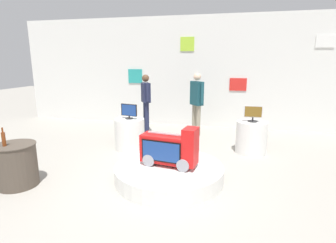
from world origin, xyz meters
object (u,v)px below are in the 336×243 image
(main_display_pedestal, at_px, (169,173))
(display_pedestal_center_rear, at_px, (251,137))
(shopper_browsing_near_truck, at_px, (197,99))
(novelty_firetruck_tv, at_px, (170,150))
(tv_on_left_rear, at_px, (129,111))
(tv_on_center_rear, at_px, (253,113))
(side_table_round, at_px, (16,165))
(display_pedestal_left_rear, at_px, (130,134))
(bottle_on_side_table, at_px, (4,139))
(shopper_browsing_rear, at_px, (146,99))

(main_display_pedestal, distance_m, display_pedestal_center_rear, 2.34)
(main_display_pedestal, height_order, shopper_browsing_near_truck, shopper_browsing_near_truck)
(novelty_firetruck_tv, height_order, tv_on_left_rear, tv_on_left_rear)
(tv_on_left_rear, bearing_deg, display_pedestal_center_rear, 7.32)
(novelty_firetruck_tv, bearing_deg, display_pedestal_center_rear, 50.89)
(display_pedestal_center_rear, xyz_separation_m, tv_on_center_rear, (0.00, -0.00, 0.55))
(display_pedestal_center_rear, height_order, side_table_round, display_pedestal_center_rear)
(display_pedestal_left_rear, bearing_deg, tv_on_left_rear, -76.98)
(display_pedestal_center_rear, relative_size, side_table_round, 1.01)
(display_pedestal_left_rear, height_order, display_pedestal_center_rear, same)
(main_display_pedestal, bearing_deg, display_pedestal_left_rear, 131.51)
(main_display_pedestal, distance_m, tv_on_center_rear, 2.45)
(display_pedestal_center_rear, xyz_separation_m, side_table_round, (-3.89, -2.57, 0.00))
(main_display_pedestal, height_order, tv_on_center_rear, tv_on_center_rear)
(side_table_round, distance_m, bottle_on_side_table, 0.49)
(tv_on_left_rear, height_order, display_pedestal_center_rear, tv_on_left_rear)
(display_pedestal_center_rear, bearing_deg, side_table_round, -146.61)
(display_pedestal_center_rear, relative_size, shopper_browsing_rear, 0.43)
(display_pedestal_center_rear, bearing_deg, shopper_browsing_rear, 159.38)
(tv_on_left_rear, bearing_deg, bottle_on_side_table, -117.49)
(side_table_round, bearing_deg, display_pedestal_center_rear, 33.39)
(display_pedestal_center_rear, xyz_separation_m, bottle_on_side_table, (-3.96, -2.67, 0.48))
(tv_on_center_rear, distance_m, bottle_on_side_table, 4.78)
(bottle_on_side_table, height_order, shopper_browsing_rear, shopper_browsing_rear)
(display_pedestal_left_rear, distance_m, shopper_browsing_near_truck, 2.18)
(display_pedestal_center_rear, bearing_deg, shopper_browsing_near_truck, 138.97)
(main_display_pedestal, height_order, shopper_browsing_rear, shopper_browsing_rear)
(display_pedestal_left_rear, bearing_deg, display_pedestal_center_rear, 7.24)
(bottle_on_side_table, bearing_deg, main_display_pedestal, 19.44)
(shopper_browsing_near_truck, bearing_deg, shopper_browsing_rear, -173.48)
(tv_on_center_rear, bearing_deg, display_pedestal_left_rear, -172.84)
(display_pedestal_left_rear, relative_size, display_pedestal_center_rear, 1.00)
(tv_on_left_rear, bearing_deg, novelty_firetruck_tv, -48.24)
(side_table_round, bearing_deg, bottle_on_side_table, -124.69)
(display_pedestal_left_rear, xyz_separation_m, tv_on_left_rear, (0.00, -0.00, 0.55))
(display_pedestal_center_rear, bearing_deg, tv_on_center_rear, -89.98)
(main_display_pedestal, distance_m, bottle_on_side_table, 2.72)
(tv_on_center_rear, distance_m, shopper_browsing_rear, 3.00)
(main_display_pedestal, height_order, display_pedestal_left_rear, display_pedestal_left_rear)
(tv_on_center_rear, relative_size, side_table_round, 0.54)
(main_display_pedestal, xyz_separation_m, display_pedestal_left_rear, (-1.28, 1.44, 0.23))
(main_display_pedestal, bearing_deg, side_table_round, -162.25)
(main_display_pedestal, distance_m, side_table_round, 2.54)
(main_display_pedestal, relative_size, shopper_browsing_rear, 1.12)
(shopper_browsing_near_truck, relative_size, shopper_browsing_rear, 1.03)
(bottle_on_side_table, xyz_separation_m, shopper_browsing_rear, (1.16, 3.72, 0.14))
(display_pedestal_left_rear, distance_m, shopper_browsing_rear, 1.54)
(display_pedestal_center_rear, height_order, shopper_browsing_rear, shopper_browsing_rear)
(main_display_pedestal, relative_size, shopper_browsing_near_truck, 1.09)
(novelty_firetruck_tv, xyz_separation_m, display_pedestal_left_rear, (-1.29, 1.45, -0.19))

